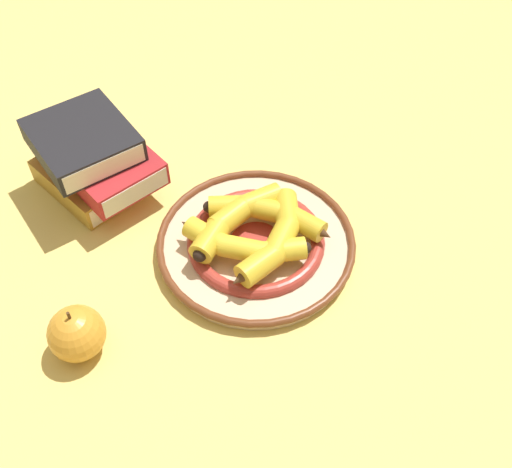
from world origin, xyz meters
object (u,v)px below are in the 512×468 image
Objects in this scene: apple at (77,333)px; banana_d at (237,217)px; book_stack at (94,159)px; banana_c at (269,213)px; decorative_bowl at (256,243)px; banana_b at (275,240)px; banana_a at (241,245)px.

banana_d is at bearing -76.62° from apple.
banana_d is 0.26m from book_stack.
banana_d is at bearing 27.46° from banana_c.
decorative_bowl is 0.05m from banana_b.
banana_a is 0.08m from banana_c.
decorative_bowl is 0.05m from banana_a.
book_stack is (0.22, 0.15, 0.01)m from banana_d.
banana_c is 0.72× the size of book_stack.
decorative_bowl is at bearing 73.57° from banana_c.
banana_d is at bearing 111.98° from banana_a.
banana_c is at bearing 26.47° from book_stack.
banana_d is 0.83× the size of book_stack.
book_stack is 2.57× the size of apple.
apple is (-0.07, 0.28, -0.01)m from banana_d.
banana_b is at bearing 18.12° from book_stack.
banana_a is at bearing 114.15° from decorative_bowl.
banana_b is at bearing 114.72° from banana_c.
book_stack reaches higher than banana_c.
banana_a is at bearing 51.91° from banana_d.
banana_a reaches higher than decorative_bowl.
banana_d is (0.07, 0.03, 0.00)m from banana_b.
book_stack is at bearing 32.88° from decorative_bowl.
decorative_bowl is at bearing 73.62° from banana_b.
banana_c is at bearing -81.43° from apple.
banana_a is 1.77× the size of apple.
banana_c is (0.02, -0.03, 0.03)m from decorative_bowl.
banana_a is (-0.02, 0.03, 0.03)m from decorative_bowl.
banana_b is at bearing 22.16° from banana_a.
apple reaches higher than banana_a.
decorative_bowl is 1.34× the size of book_stack.
banana_b is at bearing 95.69° from banana_d.
book_stack is at bearing -72.26° from banana_d.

